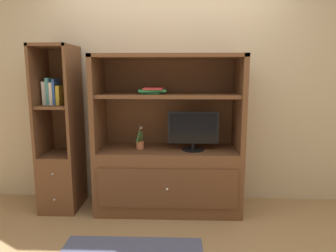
% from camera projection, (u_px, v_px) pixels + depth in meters
% --- Properties ---
extents(ground_plane, '(8.00, 8.00, 0.00)m').
position_uv_depth(ground_plane, '(167.00, 226.00, 2.90)').
color(ground_plane, '#99754C').
extents(painted_rear_wall, '(6.00, 0.10, 2.80)m').
position_uv_depth(painted_rear_wall, '(169.00, 78.00, 3.40)').
color(painted_rear_wall, tan).
rests_on(painted_rear_wall, ground_plane).
extents(media_console, '(1.50, 0.58, 1.63)m').
position_uv_depth(media_console, '(168.00, 162.00, 3.21)').
color(media_console, brown).
rests_on(media_console, ground_plane).
extents(tv_monitor, '(0.52, 0.23, 0.40)m').
position_uv_depth(tv_monitor, '(193.00, 130.00, 3.08)').
color(tv_monitor, black).
rests_on(tv_monitor, media_console).
extents(potted_plant, '(0.08, 0.10, 0.26)m').
position_uv_depth(potted_plant, '(140.00, 144.00, 3.16)').
color(potted_plant, '#B26642').
rests_on(potted_plant, media_console).
extents(magazine_stack, '(0.30, 0.32, 0.06)m').
position_uv_depth(magazine_stack, '(152.00, 90.00, 3.08)').
color(magazine_stack, '#338C4C').
rests_on(magazine_stack, media_console).
extents(bookshelf_tall, '(0.38, 0.49, 1.73)m').
position_uv_depth(bookshelf_tall, '(61.00, 155.00, 3.24)').
color(bookshelf_tall, brown).
rests_on(bookshelf_tall, ground_plane).
extents(upright_book_row, '(0.19, 0.17, 0.28)m').
position_uv_depth(upright_book_row, '(53.00, 93.00, 3.12)').
color(upright_book_row, silver).
rests_on(upright_book_row, bookshelf_tall).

